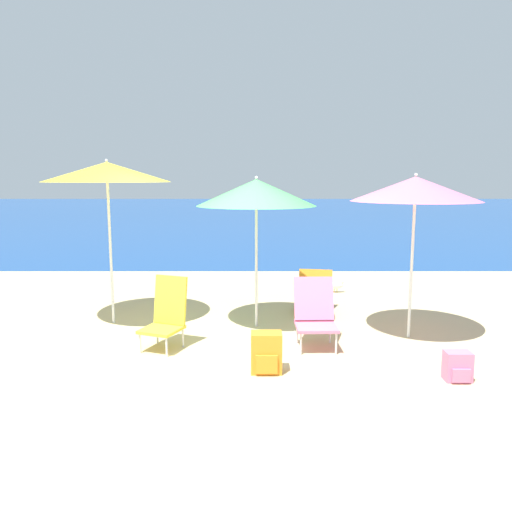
{
  "coord_description": "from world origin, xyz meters",
  "views": [
    {
      "loc": [
        0.45,
        -5.28,
        2.02
      ],
      "look_at": [
        0.43,
        1.3,
        1.0
      ],
      "focal_mm": 35.0,
      "sensor_mm": 36.0,
      "label": 1
    }
  ],
  "objects": [
    {
      "name": "backpack_pink",
      "position": [
        2.48,
        -0.49,
        0.15
      ],
      "size": [
        0.26,
        0.21,
        0.3
      ],
      "color": "pink",
      "rests_on": "ground"
    },
    {
      "name": "beach_chair_pink",
      "position": [
        1.16,
        0.59,
        0.42
      ],
      "size": [
        0.5,
        0.61,
        0.82
      ],
      "rotation": [
        0.0,
        0.0,
        0.03
      ],
      "color": "silver",
      "rests_on": "ground"
    },
    {
      "name": "beach_chair_yellow",
      "position": [
        -0.63,
        0.54,
        0.42
      ],
      "size": [
        0.58,
        0.62,
        0.86
      ],
      "rotation": [
        0.0,
        0.0,
        -0.37
      ],
      "color": "silver",
      "rests_on": "ground"
    },
    {
      "name": "beach_chair_orange",
      "position": [
        1.35,
        2.22,
        0.27
      ],
      "size": [
        0.61,
        0.66,
        0.62
      ],
      "rotation": [
        0.0,
        0.0,
        -0.17
      ],
      "color": "silver",
      "rests_on": "ground"
    },
    {
      "name": "beach_umbrella_yellow",
      "position": [
        -1.58,
        1.57,
        2.11
      ],
      "size": [
        1.72,
        1.72,
        2.29
      ],
      "color": "white",
      "rests_on": "ground"
    },
    {
      "name": "seagull",
      "position": [
        1.88,
        3.47,
        0.14
      ],
      "size": [
        0.27,
        0.11,
        0.23
      ],
      "color": "gold",
      "rests_on": "ground"
    },
    {
      "name": "sea_water",
      "position": [
        0.0,
        25.53,
        0.0
      ],
      "size": [
        60.0,
        40.0,
        0.01
      ],
      "color": "#19478C",
      "rests_on": "ground"
    },
    {
      "name": "ground_plane",
      "position": [
        0.0,
        0.0,
        0.0
      ],
      "size": [
        60.0,
        60.0,
        0.0
      ],
      "primitive_type": "plane",
      "color": "#C6B284"
    },
    {
      "name": "backpack_orange",
      "position": [
        0.55,
        -0.26,
        0.21
      ],
      "size": [
        0.32,
        0.25,
        0.43
      ],
      "color": "orange",
      "rests_on": "ground"
    },
    {
      "name": "beach_umbrella_green",
      "position": [
        0.45,
        1.4,
        1.84
      ],
      "size": [
        1.61,
        1.61,
        2.06
      ],
      "color": "white",
      "rests_on": "ground"
    },
    {
      "name": "beach_umbrella_pink",
      "position": [
        2.42,
        0.93,
        1.9
      ],
      "size": [
        1.59,
        1.59,
        2.09
      ],
      "color": "white",
      "rests_on": "ground"
    }
  ]
}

